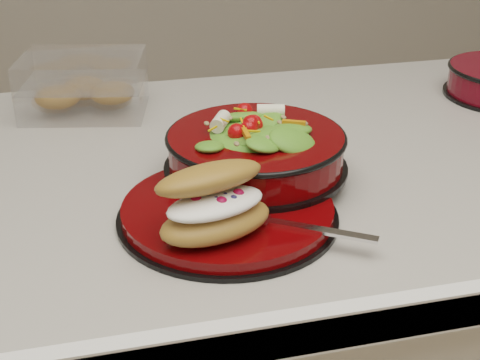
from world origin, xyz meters
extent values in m
cube|color=beige|center=(0.00, 0.00, 0.88)|extent=(1.24, 0.74, 0.04)
cube|color=white|center=(0.00, -0.36, 0.88)|extent=(1.24, 0.02, 0.05)
cylinder|color=black|center=(-0.11, -0.16, 0.90)|extent=(0.26, 0.26, 0.01)
cylinder|color=#510203|center=(-0.11, -0.16, 0.91)|extent=(0.25, 0.25, 0.01)
torus|color=black|center=(-0.10, -0.17, 0.92)|extent=(0.14, 0.14, 0.01)
cylinder|color=black|center=(-0.06, -0.08, 0.92)|extent=(0.24, 0.24, 0.01)
cylinder|color=#510203|center=(-0.06, -0.08, 0.95)|extent=(0.23, 0.23, 0.04)
torus|color=black|center=(-0.06, -0.08, 0.97)|extent=(0.23, 0.23, 0.01)
ellipsoid|color=#427821|center=(-0.06, -0.08, 0.96)|extent=(0.19, 0.19, 0.08)
sphere|color=red|center=(-0.01, -0.08, 1.01)|extent=(0.02, 0.02, 0.02)
sphere|color=red|center=(-0.03, -0.04, 1.01)|extent=(0.02, 0.02, 0.02)
sphere|color=red|center=(-0.08, -0.04, 1.01)|extent=(0.02, 0.02, 0.02)
sphere|color=red|center=(-0.11, -0.08, 1.01)|extent=(0.02, 0.02, 0.02)
sphere|color=red|center=(-0.08, -0.12, 1.01)|extent=(0.02, 0.02, 0.02)
sphere|color=red|center=(-0.03, -0.12, 1.01)|extent=(0.02, 0.02, 0.02)
cylinder|color=silver|center=(-0.03, -0.04, 1.01)|extent=(0.04, 0.04, 0.02)
cylinder|color=silver|center=(-0.10, -0.06, 1.01)|extent=(0.04, 0.03, 0.02)
cube|color=orange|center=(-0.08, -0.11, 1.01)|extent=(0.03, 0.03, 0.01)
cube|color=orange|center=(-0.01, -0.09, 1.01)|extent=(0.03, 0.02, 0.01)
ellipsoid|color=#A57332|center=(-0.14, -0.23, 0.94)|extent=(0.14, 0.11, 0.04)
ellipsoid|color=white|center=(-0.14, -0.23, 0.96)|extent=(0.12, 0.09, 0.02)
ellipsoid|color=#A57332|center=(-0.14, -0.21, 0.98)|extent=(0.14, 0.10, 0.03)
sphere|color=#A70B2D|center=(-0.16, -0.23, 0.97)|extent=(0.01, 0.01, 0.01)
sphere|color=#A70B2D|center=(-0.14, -0.24, 0.97)|extent=(0.01, 0.01, 0.01)
sphere|color=#A70B2D|center=(-0.12, -0.23, 0.97)|extent=(0.01, 0.01, 0.01)
sphere|color=#191947|center=(-0.15, -0.22, 0.97)|extent=(0.01, 0.01, 0.01)
sphere|color=#191947|center=(-0.13, -0.23, 0.97)|extent=(0.01, 0.01, 0.01)
sphere|color=#191947|center=(-0.14, -0.23, 0.97)|extent=(0.01, 0.01, 0.01)
sphere|color=#191947|center=(-0.12, -0.24, 0.97)|extent=(0.01, 0.01, 0.01)
cube|color=silver|center=(-0.03, -0.25, 0.92)|extent=(0.11, 0.08, 0.00)
cube|color=silver|center=(-0.10, -0.21, 0.92)|extent=(0.05, 0.04, 0.00)
cube|color=white|center=(-0.27, 0.24, 0.93)|extent=(0.22, 0.18, 0.05)
cube|color=white|center=(-0.27, 0.24, 0.97)|extent=(0.22, 0.18, 0.04)
ellipsoid|color=#A57332|center=(-0.31, 0.24, 0.93)|extent=(0.07, 0.06, 0.04)
ellipsoid|color=#A57332|center=(-0.22, 0.24, 0.93)|extent=(0.07, 0.06, 0.04)
ellipsoid|color=#A57332|center=(-0.27, 0.28, 0.93)|extent=(0.07, 0.06, 0.04)
camera|label=1|loc=(-0.26, -0.84, 1.30)|focal=50.00mm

